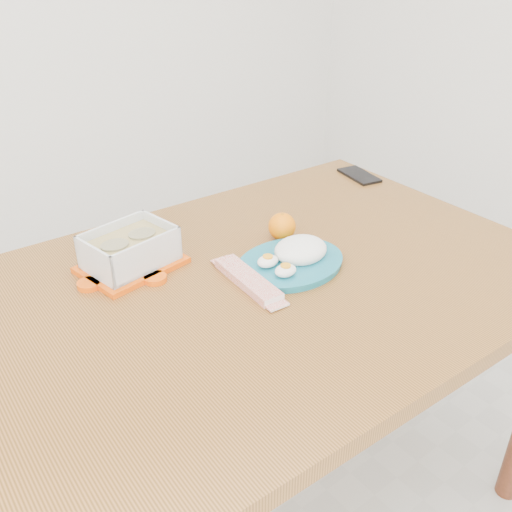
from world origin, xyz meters
TOP-DOWN VIEW (x-y plane):
  - dining_table at (0.00, 0.18)m, footprint 1.37×0.94m
  - food_container at (-0.19, 0.40)m, footprint 0.24×0.19m
  - orange_fruit at (0.17, 0.30)m, footprint 0.07×0.07m
  - rice_plate at (0.11, 0.18)m, footprint 0.26×0.26m
  - candy_bar at (-0.02, 0.18)m, footprint 0.06×0.20m
  - smartphone at (0.62, 0.46)m, footprint 0.10×0.15m

SIDE VIEW (x-z plane):
  - dining_table at x=0.00m, z-range 0.29..1.04m
  - smartphone at x=0.62m, z-range 0.75..0.76m
  - candy_bar at x=-0.02m, z-range 0.75..0.77m
  - rice_plate at x=0.11m, z-range 0.74..0.81m
  - orange_fruit at x=0.17m, z-range 0.75..0.82m
  - food_container at x=-0.19m, z-range 0.75..0.84m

